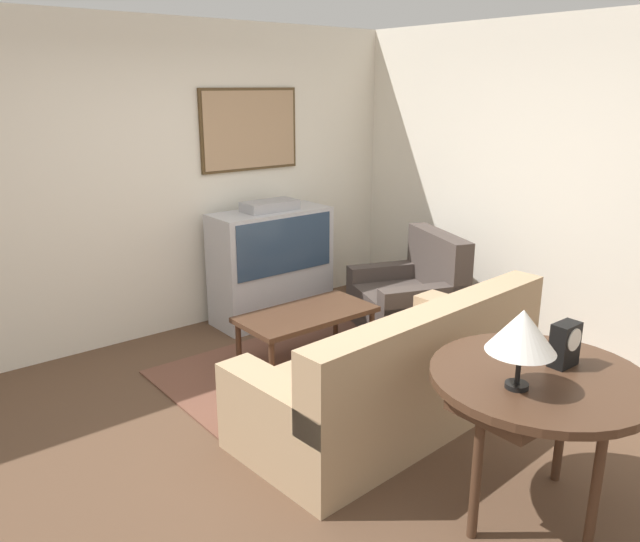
{
  "coord_description": "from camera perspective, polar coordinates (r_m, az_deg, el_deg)",
  "views": [
    {
      "loc": [
        -2.14,
        -2.91,
        2.16
      ],
      "look_at": [
        0.79,
        0.76,
        0.75
      ],
      "focal_mm": 35.0,
      "sensor_mm": 36.0,
      "label": 1
    }
  ],
  "objects": [
    {
      "name": "ground_plane",
      "position": [
        4.2,
        -2.04,
        -14.2
      ],
      "size": [
        12.0,
        12.0,
        0.0
      ],
      "primitive_type": "plane",
      "color": "brown"
    },
    {
      "name": "wall_back",
      "position": [
        5.53,
        -15.49,
        7.76
      ],
      "size": [
        12.0,
        0.1,
        2.7
      ],
      "color": "silver",
      "rests_on": "ground_plane"
    },
    {
      "name": "wall_right",
      "position": [
        5.64,
        19.94,
        7.47
      ],
      "size": [
        0.06,
        12.0,
        2.7
      ],
      "color": "silver",
      "rests_on": "ground_plane"
    },
    {
      "name": "area_rug",
      "position": [
        5.02,
        -0.91,
        -8.66
      ],
      "size": [
        2.22,
        1.49,
        0.01
      ],
      "color": "brown",
      "rests_on": "ground_plane"
    },
    {
      "name": "tv",
      "position": [
        5.88,
        -4.47,
        0.65
      ],
      "size": [
        1.14,
        0.47,
        1.14
      ],
      "color": "#B7B7BC",
      "rests_on": "ground_plane"
    },
    {
      "name": "couch",
      "position": [
        4.17,
        7.04,
        -9.86
      ],
      "size": [
        2.15,
        1.07,
        0.88
      ],
      "rotation": [
        0.0,
        0.0,
        3.21
      ],
      "color": "tan",
      "rests_on": "ground_plane"
    },
    {
      "name": "armchair",
      "position": [
        5.74,
        8.26,
        -2.56
      ],
      "size": [
        1.07,
        1.12,
        0.88
      ],
      "rotation": [
        0.0,
        0.0,
        -1.93
      ],
      "color": "#473D38",
      "rests_on": "ground_plane"
    },
    {
      "name": "coffee_table",
      "position": [
        4.93,
        -1.23,
        -4.26
      ],
      "size": [
        1.08,
        0.55,
        0.44
      ],
      "color": "#472D1E",
      "rests_on": "ground_plane"
    },
    {
      "name": "console_table",
      "position": [
        3.31,
        19.42,
        -10.0
      ],
      "size": [
        1.07,
        1.07,
        0.79
      ],
      "color": "#472D1E",
      "rests_on": "ground_plane"
    },
    {
      "name": "table_lamp",
      "position": [
        3.0,
        17.99,
        -5.29
      ],
      "size": [
        0.32,
        0.32,
        0.39
      ],
      "color": "black",
      "rests_on": "console_table"
    },
    {
      "name": "mantel_clock",
      "position": [
        3.38,
        21.49,
        -6.26
      ],
      "size": [
        0.15,
        0.1,
        0.23
      ],
      "color": "black",
      "rests_on": "console_table"
    }
  ]
}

